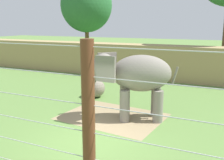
# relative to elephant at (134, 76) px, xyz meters

# --- Properties ---
(ground_plane) EXTENTS (120.00, 120.00, 0.00)m
(ground_plane) POSITION_rel_elephant_xyz_m (-0.51, -2.60, -1.85)
(ground_plane) COLOR #5B7F3D
(dirt_patch) EXTENTS (4.54, 3.62, 0.01)m
(dirt_patch) POSITION_rel_elephant_xyz_m (-0.92, -0.18, -1.85)
(dirt_patch) COLOR #937F5B
(dirt_patch) RESTS_ON ground
(embankment_wall) EXTENTS (36.00, 1.80, 2.44)m
(embankment_wall) POSITION_rel_elephant_xyz_m (-0.51, 8.64, -0.63)
(embankment_wall) COLOR tan
(embankment_wall) RESTS_ON ground
(elephant) EXTENTS (3.54, 2.35, 2.79)m
(elephant) POSITION_rel_elephant_xyz_m (0.00, 0.00, 0.00)
(elephant) COLOR gray
(elephant) RESTS_ON ground
(enrichment_ball) EXTENTS (1.01, 1.01, 1.01)m
(enrichment_ball) POSITION_rel_elephant_xyz_m (-3.07, 2.25, -1.34)
(enrichment_ball) COLOR gray
(enrichment_ball) RESTS_ON ground
(cable_fence) EXTENTS (12.10, 0.27, 3.72)m
(cable_fence) POSITION_rel_elephant_xyz_m (-0.55, -5.78, 0.02)
(cable_fence) COLOR brown
(cable_fence) RESTS_ON ground
(tree_left_of_centre) EXTENTS (5.62, 5.62, 8.86)m
(tree_left_of_centre) POSITION_rel_elephant_xyz_m (-11.62, 15.96, 4.05)
(tree_left_of_centre) COLOR brown
(tree_left_of_centre) RESTS_ON ground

